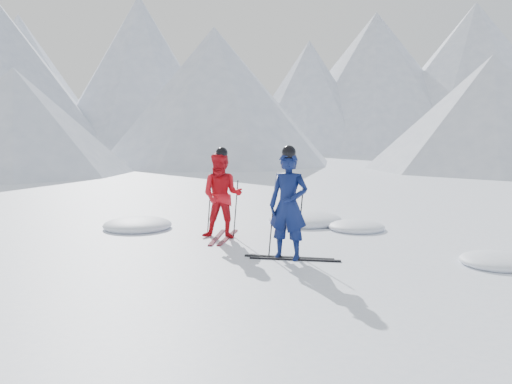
{
  "coord_description": "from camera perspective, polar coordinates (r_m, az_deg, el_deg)",
  "views": [
    {
      "loc": [
        -2.23,
        -10.81,
        2.48
      ],
      "look_at": [
        -1.92,
        0.5,
        1.1
      ],
      "focal_mm": 38.0,
      "sensor_mm": 36.0,
      "label": 1
    }
  ],
  "objects": [
    {
      "name": "pole_red_left",
      "position": [
        12.28,
        -4.94,
        -1.69
      ],
      "size": [
        0.13,
        0.1,
        1.27
      ],
      "primitive_type": "cylinder",
      "rotation": [
        0.06,
        0.08,
        0.0
      ],
      "color": "black",
      "rests_on": "ground"
    },
    {
      "name": "snow_lumps",
      "position": [
        13.04,
        3.02,
        -4.02
      ],
      "size": [
        8.63,
        5.89,
        0.41
      ],
      "color": "white",
      "rests_on": "ground"
    },
    {
      "name": "ski_worn_right",
      "position": [
        12.13,
        -2.99,
        -4.78
      ],
      "size": [
        0.43,
        1.68,
        0.03
      ],
      "primitive_type": "cube",
      "rotation": [
        0.0,
        0.0,
        -0.2
      ],
      "color": "black",
      "rests_on": "ground"
    },
    {
      "name": "ski_worn_left",
      "position": [
        12.14,
        -4.13,
        -4.78
      ],
      "size": [
        0.31,
        1.7,
        0.03
      ],
      "primitive_type": "cube",
      "rotation": [
        0.0,
        0.0,
        -0.13
      ],
      "color": "black",
      "rests_on": "ground"
    },
    {
      "name": "ski_loose_a",
      "position": [
        10.31,
        3.48,
        -6.89
      ],
      "size": [
        1.68,
        0.47,
        0.03
      ],
      "primitive_type": "cube",
      "rotation": [
        0.0,
        0.0,
        1.34
      ],
      "color": "black",
      "rests_on": "ground"
    },
    {
      "name": "mountain_range",
      "position": [
        46.99,
        8.35,
        12.06
      ],
      "size": [
        106.15,
        62.94,
        15.53
      ],
      "color": "#B2BCD1",
      "rests_on": "ground"
    },
    {
      "name": "pole_red_right",
      "position": [
        12.16,
        -2.15,
        -1.76
      ],
      "size": [
        0.13,
        0.09,
        1.27
      ],
      "primitive_type": "cylinder",
      "rotation": [
        -0.05,
        0.08,
        0.0
      ],
      "color": "black",
      "rests_on": "ground"
    },
    {
      "name": "ski_loose_b",
      "position": [
        10.18,
        4.12,
        -7.08
      ],
      "size": [
        1.69,
        0.41,
        0.03
      ],
      "primitive_type": "cube",
      "rotation": [
        0.0,
        0.0,
        1.38
      ],
      "color": "black",
      "rests_on": "ground"
    },
    {
      "name": "ground",
      "position": [
        11.31,
        9.88,
        -5.81
      ],
      "size": [
        160.0,
        160.0,
        0.0
      ],
      "primitive_type": "plane",
      "color": "white",
      "rests_on": "ground"
    },
    {
      "name": "pole_blue_left",
      "position": [
        10.26,
        1.67,
        -3.19
      ],
      "size": [
        0.13,
        0.09,
        1.34
      ],
      "primitive_type": "cylinder",
      "rotation": [
        0.05,
        0.08,
        0.0
      ],
      "color": "black",
      "rests_on": "ground"
    },
    {
      "name": "skier_red",
      "position": [
        11.98,
        -3.59,
        -0.36
      ],
      "size": [
        1.04,
        0.87,
        1.92
      ],
      "primitive_type": "imported",
      "rotation": [
        0.0,
        0.0,
        -0.17
      ],
      "color": "red",
      "rests_on": "ground"
    },
    {
      "name": "skier_blue",
      "position": [
        10.08,
        3.43,
        -1.44
      ],
      "size": [
        0.87,
        0.74,
        2.02
      ],
      "primitive_type": "imported",
      "rotation": [
        0.0,
        0.0,
        -0.41
      ],
      "color": "#0C184A",
      "rests_on": "ground"
    },
    {
      "name": "pole_blue_right",
      "position": [
        10.4,
        4.67,
        -3.07
      ],
      "size": [
        0.13,
        0.08,
        1.35
      ],
      "primitive_type": "cylinder",
      "rotation": [
        -0.04,
        0.08,
        0.0
      ],
      "color": "black",
      "rests_on": "ground"
    }
  ]
}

